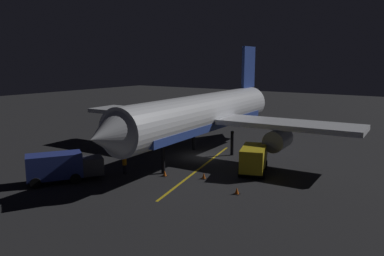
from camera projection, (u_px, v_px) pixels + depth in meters
name	position (u px, v px, depth m)	size (l,w,h in m)	color
ground_plane	(202.00, 157.00, 42.24)	(180.00, 180.00, 0.20)	#252528
apron_guide_stripe	(200.00, 168.00, 37.67)	(0.24, 19.44, 0.01)	gold
airliner	(205.00, 115.00, 41.91)	(32.72, 34.45, 12.30)	white
baggage_truck	(62.00, 167.00, 33.23)	(5.16, 6.45, 2.55)	navy
catering_truck	(254.00, 158.00, 36.35)	(3.96, 6.53, 2.52)	gold
ground_crew_worker	(125.00, 165.00, 35.67)	(0.40, 0.40, 1.74)	black
traffic_cone_near_left	(99.00, 158.00, 40.81)	(0.50, 0.50, 0.55)	#EA590F
traffic_cone_near_right	(237.00, 191.00, 30.30)	(0.50, 0.50, 0.55)	#EA590F
traffic_cone_under_wing	(165.00, 173.00, 35.04)	(0.50, 0.50, 0.55)	#EA590F
traffic_cone_far	(204.00, 176.00, 34.25)	(0.50, 0.50, 0.55)	#EA590F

